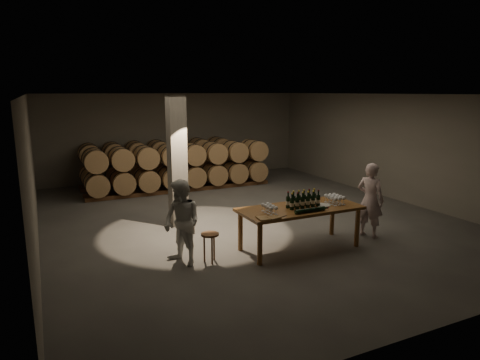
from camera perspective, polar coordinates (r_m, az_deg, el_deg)
name	(u,v)px	position (r m, az deg, el deg)	size (l,w,h in m)	color
room	(177,161)	(10.52, -8.37, 2.47)	(12.00, 12.00, 12.00)	#4C4A47
tasting_table	(300,212)	(9.05, 8.01, -4.26)	(2.60, 1.10, 0.90)	brown
barrel_stack_back	(159,161)	(15.62, -10.81, 2.52)	(5.48, 0.95, 1.57)	brown
barrel_stack_front	(181,166)	(14.40, -7.87, 1.85)	(6.26, 0.95, 1.57)	brown
bottle_cluster	(303,201)	(9.02, 8.43, -2.81)	(0.74, 0.24, 0.35)	black
lying_bottles	(311,210)	(8.68, 9.38, -3.98)	(0.80, 0.09, 0.09)	black
glass_cluster_left	(269,207)	(8.53, 3.94, -3.58)	(0.19, 0.41, 0.17)	silver
glass_cluster_right	(335,197)	(9.43, 12.53, -2.26)	(0.31, 0.42, 0.19)	silver
plate	(323,205)	(9.24, 11.03, -3.30)	(0.31, 0.31, 0.02)	silver
notebook_near	(274,218)	(8.19, 4.51, -5.02)	(0.24, 0.19, 0.03)	brown
notebook_corner	(264,218)	(8.15, 3.16, -5.11)	(0.22, 0.28, 0.02)	brown
pen	(284,216)	(8.33, 5.91, -4.83)	(0.01, 0.01, 0.15)	black
stool	(210,239)	(8.37, -4.02, -7.79)	(0.35, 0.35, 0.58)	brown
person_man	(370,200)	(10.13, 16.97, -2.57)	(0.63, 0.41, 1.71)	beige
person_woman	(182,223)	(8.22, -7.74, -5.68)	(0.80, 0.63, 1.65)	silver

